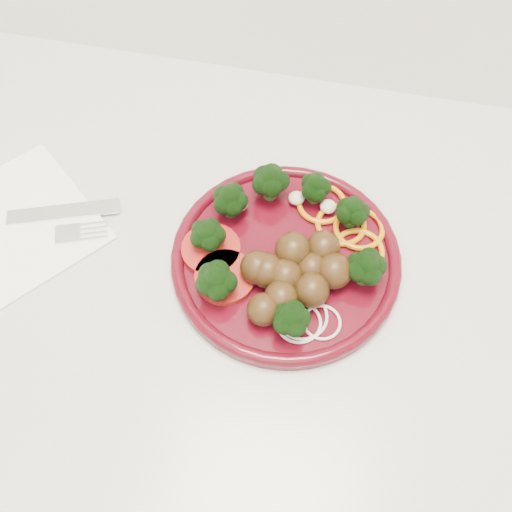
# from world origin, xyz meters

# --- Properties ---
(counter) EXTENTS (2.40, 0.60, 0.90)m
(counter) POSITION_xyz_m (0.00, 1.70, 0.45)
(counter) COLOR silver
(counter) RESTS_ON ground
(plate) EXTENTS (0.24, 0.24, 0.05)m
(plate) POSITION_xyz_m (0.24, 1.72, 0.92)
(plate) COLOR #420610
(plate) RESTS_ON counter
(napkin) EXTENTS (0.24, 0.24, 0.00)m
(napkin) POSITION_xyz_m (-0.07, 1.69, 0.90)
(napkin) COLOR white
(napkin) RESTS_ON counter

